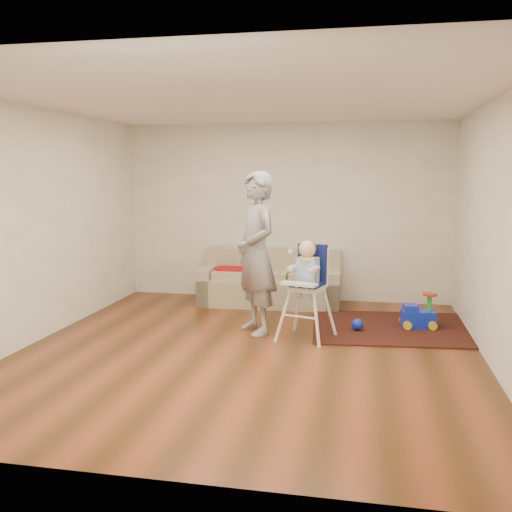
% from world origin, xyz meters
% --- Properties ---
extents(ground, '(5.50, 5.50, 0.00)m').
position_xyz_m(ground, '(0.00, 0.00, 0.00)').
color(ground, '#45270E').
rests_on(ground, ground).
extents(room_envelope, '(5.04, 5.52, 2.72)m').
position_xyz_m(room_envelope, '(0.00, 0.53, 1.88)').
color(room_envelope, beige).
rests_on(room_envelope, ground).
extents(sofa, '(2.10, 0.92, 0.80)m').
position_xyz_m(sofa, '(-0.16, 2.30, 0.40)').
color(sofa, tan).
rests_on(sofa, ground).
extents(side_table, '(0.51, 0.51, 0.51)m').
position_xyz_m(side_table, '(-0.95, 2.52, 0.25)').
color(side_table, black).
rests_on(side_table, ground).
extents(area_rug, '(2.34, 1.84, 0.02)m').
position_xyz_m(area_rug, '(1.69, 1.27, 0.01)').
color(area_rug, black).
rests_on(area_rug, ground).
extents(ride_on_toy, '(0.44, 0.34, 0.44)m').
position_xyz_m(ride_on_toy, '(1.90, 1.32, 0.24)').
color(ride_on_toy, '#0F29CE').
rests_on(ride_on_toy, area_rug).
extents(toy_ball, '(0.15, 0.15, 0.15)m').
position_xyz_m(toy_ball, '(1.16, 1.01, 0.09)').
color(toy_ball, '#0F29CE').
rests_on(toy_ball, area_rug).
extents(high_chair, '(0.68, 0.68, 1.18)m').
position_xyz_m(high_chair, '(0.57, 0.58, 0.57)').
color(high_chair, white).
rests_on(high_chair, ground).
extents(adult, '(0.80, 0.86, 1.97)m').
position_xyz_m(adult, '(-0.06, 0.74, 0.98)').
color(adult, gray).
rests_on(adult, ground).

